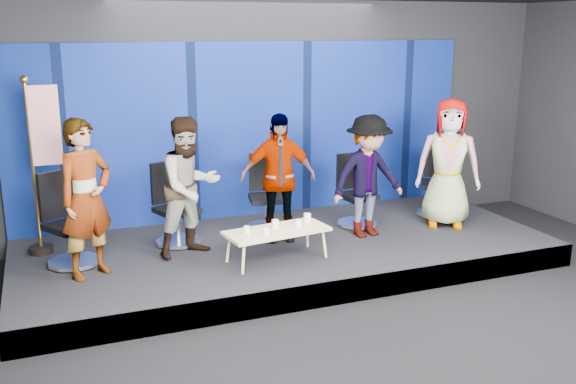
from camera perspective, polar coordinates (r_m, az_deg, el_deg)
name	(u,v)px	position (r m, az deg, el deg)	size (l,w,h in m)	color
ground	(376,345)	(6.69, 7.83, -13.31)	(10.00, 10.00, 0.00)	black
room_walls	(385,103)	(5.96, 8.63, 7.84)	(10.02, 8.02, 3.51)	black
riser	(286,252)	(8.70, -0.16, -5.37)	(7.00, 3.00, 0.30)	black
backdrop	(251,130)	(9.67, -3.29, 5.50)	(7.00, 0.08, 2.60)	#061751
chair_a	(69,235)	(8.19, -18.86, -3.60)	(0.88, 0.88, 1.13)	silver
panelist_a	(86,199)	(7.59, -17.50, -0.58)	(0.67, 0.44, 1.84)	black
chair_b	(175,217)	(8.63, -10.01, -2.23)	(0.78, 0.78, 1.08)	silver
panelist_b	(190,187)	(8.05, -8.73, 0.45)	(0.85, 0.66, 1.75)	black
chair_c	(266,205)	(9.12, -1.94, -1.15)	(0.70, 0.70, 1.06)	silver
panelist_c	(278,177)	(8.53, -0.90, 1.30)	(1.01, 0.42, 1.72)	black
chair_d	(355,202)	(9.34, 6.02, -0.90)	(0.64, 0.64, 1.03)	silver
panelist_d	(368,176)	(8.76, 7.12, 1.39)	(1.08, 0.62, 1.68)	black
chair_e	(439,191)	(10.03, 13.27, 0.06)	(0.88, 0.88, 1.14)	silver
panelist_e	(448,163)	(9.43, 14.06, 2.52)	(0.90, 0.59, 1.84)	black
coffee_table	(277,232)	(7.88, -1.00, -3.57)	(1.34, 0.71, 0.39)	tan
mug_a	(247,230)	(7.73, -3.69, -3.37)	(0.07, 0.07, 0.09)	white
mug_b	(266,231)	(7.67, -1.95, -3.51)	(0.07, 0.07, 0.09)	white
mug_c	(275,224)	(7.92, -1.14, -2.85)	(0.09, 0.09, 0.10)	white
mug_d	(299,223)	(7.96, 0.94, -2.80)	(0.08, 0.08, 0.09)	white
mug_e	(307,218)	(8.16, 1.73, -2.30)	(0.09, 0.09, 0.11)	white
flag_stand	(42,161)	(8.51, -21.02, 2.56)	(0.51, 0.30, 2.25)	black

